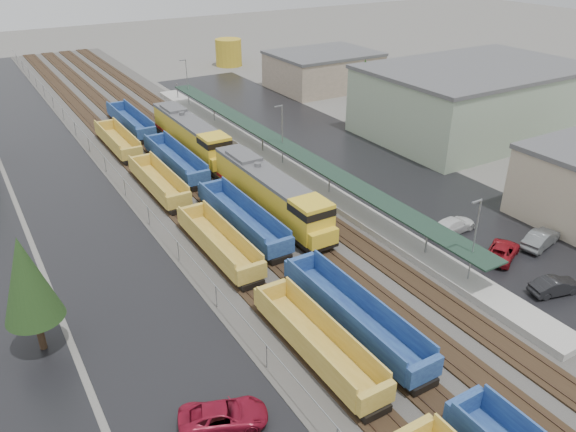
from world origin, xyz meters
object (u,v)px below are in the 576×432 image
locomotive_lead (271,193)px  parked_car_east_c (453,225)px  well_string_yellow (261,287)px  parked_car_east_e (541,239)px  parked_car_east_a (555,286)px  well_string_blue (290,260)px  parked_car_west_c (223,416)px  storage_tank (229,52)px  locomotive_trail (191,135)px  parked_car_east_b (502,251)px

locomotive_lead → parked_car_east_c: locomotive_lead is taller
well_string_yellow → parked_car_east_e: size_ratio=19.01×
parked_car_east_a → well_string_blue: bearing=64.5°
parked_car_east_c → parked_car_west_c: bearing=104.7°
locomotive_lead → well_string_blue: bearing=-111.5°
well_string_yellow → parked_car_east_a: 23.78m
storage_tank → parked_car_east_a: storage_tank is taller
locomotive_lead → locomotive_trail: bearing=90.0°
parked_car_east_a → parked_car_east_e: parked_car_east_e is taller
well_string_yellow → parked_car_east_a: well_string_yellow is taller
well_string_yellow → well_string_blue: size_ratio=0.88×
well_string_yellow → parked_car_east_b: well_string_yellow is taller
well_string_blue → parked_car_west_c: well_string_blue is taller
storage_tank → parked_car_east_e: 85.31m
parked_car_west_c → parked_car_east_b: 29.94m
parked_car_east_e → locomotive_lead: bearing=32.0°
storage_tank → parked_car_east_e: storage_tank is taller
parked_car_east_c → parked_car_east_e: parked_car_east_e is taller
storage_tank → well_string_yellow: bearing=-114.1°
storage_tank → parked_car_east_c: size_ratio=1.10×
well_string_yellow → parked_car_east_b: 22.26m
locomotive_lead → storage_tank: size_ratio=3.74×
locomotive_trail → parked_car_west_c: bearing=-110.3°
locomotive_lead → parked_car_east_a: size_ratio=4.82×
locomotive_trail → parked_car_east_a: (12.74, -44.98, -1.79)m
locomotive_trail → storage_tank: storage_tank is taller
parked_car_east_e → parked_car_east_c: bearing=25.2°
locomotive_lead → parked_car_east_b: (13.54, -17.96, -1.81)m
parked_car_east_e → locomotive_trail: bearing=12.1°
locomotive_lead → well_string_yellow: size_ratio=0.22×
locomotive_trail → storage_tank: size_ratio=3.74×
locomotive_lead → parked_car_east_e: 26.01m
storage_tank → parked_car_east_c: storage_tank is taller
well_string_yellow → storage_tank: storage_tank is taller
parked_car_east_b → parked_car_east_e: parked_car_east_e is taller
locomotive_lead → parked_car_east_c: 18.22m
parked_car_west_c → parked_car_east_a: bearing=-72.2°
locomotive_lead → storage_tank: storage_tank is taller
parked_car_east_b → parked_car_east_c: parked_car_east_c is taller
storage_tank → parked_car_east_a: size_ratio=1.29×
parked_car_west_c → parked_car_east_b: parked_car_west_c is taller
locomotive_lead → locomotive_trail: same height
locomotive_trail → parked_car_east_c: 35.86m
well_string_blue → parked_car_east_e: well_string_blue is taller
parked_car_east_c → parked_car_east_a: bearing=172.4°
locomotive_lead → parked_car_west_c: locomotive_lead is taller
parked_car_east_a → parked_car_east_b: bearing=6.4°
well_string_yellow → parked_car_east_a: bearing=-29.3°
well_string_yellow → well_string_blue: 4.56m
locomotive_trail → parked_car_east_c: locomotive_trail is taller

